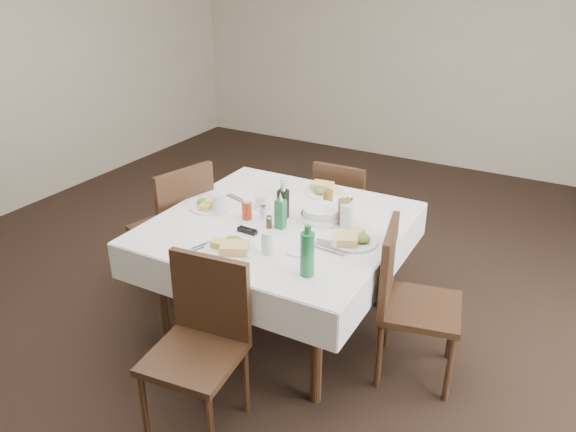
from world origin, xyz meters
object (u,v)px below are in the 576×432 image
object	(u,v)px
chair_west	(178,221)
green_bottle	(307,253)
dining_table	(279,232)
water_s	(268,243)
water_e	(347,216)
water_n	(285,186)
coffee_mug	(262,202)
ketchup_bottle	(247,210)
chair_south	(202,334)
chair_north	(343,207)
water_w	(218,204)
chair_east	(406,293)
bread_basket	(321,214)
oil_cruet_dark	(283,203)
oil_cruet_green	(280,213)

from	to	relation	value
chair_west	green_bottle	bearing A→B (deg)	-21.58
dining_table	chair_west	bearing A→B (deg)	177.86
chair_west	water_s	bearing A→B (deg)	-22.51
dining_table	water_e	distance (m)	0.43
water_n	coffee_mug	world-z (taller)	water_n
ketchup_bottle	chair_west	bearing A→B (deg)	171.41
chair_south	water_e	xyz separation A→B (m)	(0.32, 1.01, 0.31)
chair_north	water_w	distance (m)	1.16
water_n	coffee_mug	distance (m)	0.26
chair_east	ketchup_bottle	bearing A→B (deg)	-178.19
chair_east	coffee_mug	distance (m)	1.08
water_s	water_w	size ratio (longest dim) A/B	0.98
bread_basket	ketchup_bottle	world-z (taller)	ketchup_bottle
chair_north	ketchup_bottle	world-z (taller)	ketchup_bottle
chair_east	chair_west	world-z (taller)	chair_west
oil_cruet_dark	coffee_mug	size ratio (longest dim) A/B	1.99
dining_table	green_bottle	bearing A→B (deg)	-47.21
bread_basket	coffee_mug	bearing A→B (deg)	-177.05
green_bottle	coffee_mug	bearing A→B (deg)	137.08
coffee_mug	chair_east	bearing A→B (deg)	-8.53
water_w	coffee_mug	distance (m)	0.28
water_w	oil_cruet_green	distance (m)	0.44
water_n	water_w	size ratio (longest dim) A/B	0.93
bread_basket	coffee_mug	distance (m)	0.41
dining_table	chair_east	bearing A→B (deg)	-2.34
water_e	chair_north	bearing A→B (deg)	114.93
chair_south	bread_basket	bearing A→B (deg)	81.67
water_e	coffee_mug	size ratio (longest dim) A/B	1.22
chair_north	chair_east	bearing A→B (deg)	-49.92
oil_cruet_dark	chair_south	bearing A→B (deg)	-85.86
oil_cruet_green	coffee_mug	bearing A→B (deg)	142.54
oil_cruet_dark	water_e	bearing A→B (deg)	10.98
green_bottle	chair_south	bearing A→B (deg)	-132.50
oil_cruet_green	water_e	bearing A→B (deg)	31.13
water_n	water_e	size ratio (longest dim) A/B	0.81
chair_south	coffee_mug	distance (m)	1.07
oil_cruet_green	water_w	bearing A→B (deg)	-177.47
chair_north	water_w	xyz separation A→B (m)	(-0.40, -1.04, 0.34)
coffee_mug	water_n	bearing A→B (deg)	85.52
dining_table	water_w	xyz separation A→B (m)	(-0.39, -0.09, 0.14)
water_n	bread_basket	bearing A→B (deg)	-31.42
water_n	water_e	xyz separation A→B (m)	(0.57, -0.25, 0.01)
chair_south	coffee_mug	world-z (taller)	chair_south
chair_south	chair_east	xyz separation A→B (m)	(0.77, 0.85, 0.01)
chair_west	oil_cruet_dark	size ratio (longest dim) A/B	4.10
chair_north	water_n	xyz separation A→B (m)	(-0.19, -0.56, 0.33)
water_n	chair_south	bearing A→B (deg)	-79.08
bread_basket	dining_table	bearing A→B (deg)	-146.28
dining_table	oil_cruet_green	size ratio (longest dim) A/B	6.39
water_n	green_bottle	xyz separation A→B (m)	(0.62, -0.86, 0.06)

